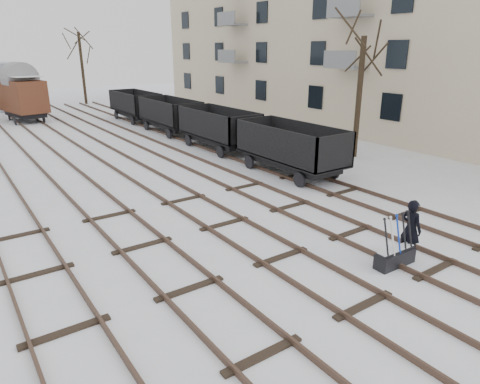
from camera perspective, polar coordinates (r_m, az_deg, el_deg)
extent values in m
plane|color=white|center=(12.60, 5.47, -8.73)|extent=(120.00, 120.00, 0.00)
cube|color=black|center=(23.24, -28.74, 2.14)|extent=(0.07, 52.00, 0.15)
cube|color=black|center=(12.00, -24.53, -11.87)|extent=(1.90, 0.20, 0.08)
cube|color=black|center=(23.43, -24.99, 2.83)|extent=(0.07, 52.00, 0.15)
cube|color=black|center=(23.70, -21.61, 3.44)|extent=(0.07, 52.00, 0.15)
cube|color=black|center=(12.69, -11.11, -8.68)|extent=(1.90, 0.20, 0.08)
cube|color=black|center=(24.08, -18.02, 4.07)|extent=(0.07, 52.00, 0.15)
cube|color=black|center=(24.52, -14.83, 4.62)|extent=(0.07, 52.00, 0.15)
cube|color=black|center=(14.01, 0.17, -5.58)|extent=(1.90, 0.20, 0.08)
cube|color=black|center=(25.07, -11.48, 5.18)|extent=(0.07, 52.00, 0.15)
cube|color=black|center=(25.66, -8.55, 5.65)|extent=(0.07, 52.00, 0.15)
cube|color=black|center=(15.79, 9.12, -2.94)|extent=(1.90, 0.20, 0.08)
cube|color=black|center=(26.37, -5.50, 6.13)|extent=(0.07, 52.00, 0.15)
cube|color=black|center=(27.09, -2.85, 6.53)|extent=(0.07, 52.00, 0.15)
cube|color=black|center=(17.90, 16.08, -0.82)|extent=(1.90, 0.20, 0.08)
cube|color=beige|center=(35.44, 16.83, 21.57)|extent=(10.00, 45.00, 16.00)
cube|color=black|center=(12.79, 19.93, -8.30)|extent=(1.31, 0.45, 0.44)
cube|color=black|center=(12.69, 20.05, -7.33)|extent=(1.31, 0.33, 0.06)
cube|color=silver|center=(12.67, 20.07, -7.17)|extent=(1.26, 0.29, 0.03)
cylinder|color=black|center=(12.12, 18.87, -5.90)|extent=(0.06, 0.32, 1.08)
cylinder|color=silver|center=(12.30, 19.60, -5.60)|extent=(0.06, 0.32, 1.08)
cylinder|color=#0C2FA8|center=(12.49, 20.30, -5.31)|extent=(0.06, 0.32, 1.08)
cylinder|color=black|center=(12.68, 20.98, -5.03)|extent=(0.06, 0.32, 1.08)
cylinder|color=black|center=(12.88, 21.64, -4.75)|extent=(0.06, 0.32, 1.08)
imported|color=black|center=(13.16, 21.81, -4.61)|extent=(0.44, 0.66, 1.76)
cube|color=black|center=(20.67, 6.66, 4.13)|extent=(1.85, 5.09, 0.39)
cube|color=black|center=(20.62, 6.68, 4.65)|extent=(2.31, 5.78, 0.12)
cube|color=black|center=(19.74, 4.34, 6.39)|extent=(0.10, 5.78, 1.54)
cube|color=black|center=(21.19, 9.02, 7.06)|extent=(0.10, 5.78, 1.54)
cube|color=silver|center=(20.60, 6.69, 4.91)|extent=(2.08, 5.55, 0.06)
cylinder|color=black|center=(18.74, 7.92, 1.63)|extent=(0.12, 0.67, 0.67)
cylinder|color=black|center=(22.76, 5.56, 4.78)|extent=(0.12, 0.67, 0.67)
cube|color=black|center=(25.67, -2.88, 7.10)|extent=(1.85, 5.09, 0.39)
cube|color=black|center=(25.63, -2.89, 7.52)|extent=(2.31, 5.78, 0.12)
cube|color=black|center=(24.93, -5.10, 8.96)|extent=(0.10, 5.78, 1.54)
cube|color=black|center=(26.09, -0.83, 9.46)|extent=(0.10, 5.78, 1.54)
cube|color=silver|center=(25.61, -2.89, 7.73)|extent=(2.08, 5.55, 0.06)
cylinder|color=black|center=(23.65, -2.65, 5.38)|extent=(0.12, 0.67, 0.67)
cylinder|color=black|center=(27.81, -3.06, 7.40)|extent=(0.12, 0.67, 0.67)
cube|color=black|center=(31.19, -9.25, 8.96)|extent=(1.85, 5.09, 0.39)
cube|color=black|center=(31.15, -9.27, 9.31)|extent=(2.31, 5.78, 0.12)
cube|color=black|center=(30.58, -11.23, 10.48)|extent=(0.10, 5.78, 1.54)
cube|color=black|center=(31.53, -7.50, 10.92)|extent=(0.10, 5.78, 1.54)
cube|color=silver|center=(31.14, -9.28, 9.48)|extent=(2.08, 5.55, 0.06)
cylinder|color=black|center=(29.14, -9.48, 7.69)|extent=(0.12, 0.67, 0.67)
cylinder|color=black|center=(33.33, -8.99, 9.09)|extent=(0.12, 0.67, 0.67)
cube|color=black|center=(36.99, -13.70, 10.18)|extent=(1.85, 5.09, 0.39)
cube|color=black|center=(36.96, -13.72, 10.48)|extent=(2.31, 5.78, 0.12)
cube|color=black|center=(36.48, -15.46, 11.46)|extent=(0.10, 5.78, 1.54)
cube|color=black|center=(37.28, -12.21, 11.85)|extent=(0.10, 5.78, 1.54)
cube|color=silver|center=(36.95, -13.73, 10.63)|extent=(2.08, 5.55, 0.06)
cylinder|color=black|center=(34.95, -14.14, 9.20)|extent=(0.12, 0.67, 0.67)
cylinder|color=black|center=(39.12, -13.24, 10.23)|extent=(0.12, 0.67, 0.67)
cube|color=black|center=(39.87, -26.69, 9.33)|extent=(2.59, 4.48, 0.38)
cube|color=#4E2717|center=(39.71, -27.00, 11.36)|extent=(3.15, 5.13, 2.49)
cube|color=silver|center=(39.59, -27.34, 13.60)|extent=(2.88, 4.85, 0.04)
cylinder|color=black|center=(38.26, -27.80, 8.40)|extent=(0.11, 0.67, 0.67)
cylinder|color=black|center=(41.57, -25.55, 9.39)|extent=(0.11, 0.67, 0.67)
cylinder|color=black|center=(24.30, 15.56, 11.90)|extent=(0.30, 0.30, 6.36)
cylinder|color=black|center=(49.67, -20.27, 15.17)|extent=(0.30, 0.30, 7.32)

